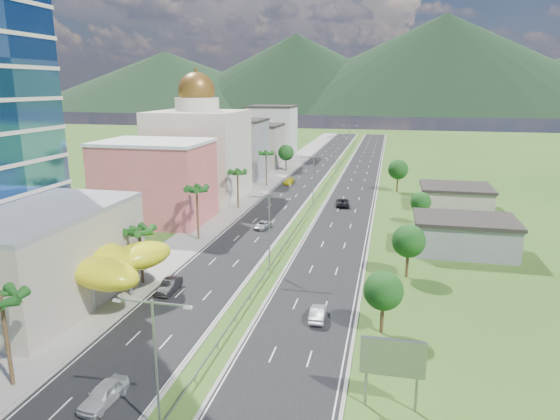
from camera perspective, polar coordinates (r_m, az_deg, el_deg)
The scene contains 37 objects.
ground at distance 62.69m, azimuth -3.40°, elevation -10.20°, with size 500.00×500.00×0.00m, color #2D5119.
road_left at distance 149.01m, azimuth 3.31°, elevation 4.11°, with size 11.00×260.00×0.04m, color black.
road_right at distance 147.39m, azimuth 9.08°, elevation 3.84°, with size 11.00×260.00×0.04m, color black.
sidewalk_left at distance 150.79m, azimuth -0.27°, elevation 4.26°, with size 7.00×260.00×0.12m, color gray.
median_guardrail at distance 130.32m, azimuth 5.28°, elevation 2.89°, with size 0.10×216.06×0.76m.
streetlight_median_a at distance 38.84m, azimuth -14.07°, elevation -15.67°, with size 6.04×0.25×11.00m.
streetlight_median_b at distance 69.47m, azimuth -1.23°, elevation -1.80°, with size 6.04×0.25×11.00m.
streetlight_median_c at distance 107.78m, azimuth 3.84°, elevation 3.89°, with size 6.04×0.25×11.00m.
streetlight_median_d at distance 151.92m, azimuth 6.46°, elevation 6.80°, with size 6.04×0.25×11.00m.
streetlight_median_e at distance 196.46m, azimuth 7.91°, elevation 8.39°, with size 6.04×0.25×11.00m.
lime_canopy at distance 65.67m, azimuth -21.58°, elevation -5.38°, with size 18.00×15.00×7.40m.
pink_shophouse at distance 99.07m, azimuth -14.06°, elevation 3.03°, with size 20.00×15.00×15.00m, color #D8585C.
domed_building at distance 119.22m, azimuth -9.26°, elevation 6.96°, with size 20.00×20.00×28.70m.
midrise_grey at distance 142.67m, azimuth -5.12°, elevation 6.87°, with size 16.00×15.00×16.00m, color gray.
midrise_beige at distance 163.79m, azimuth -2.77°, elevation 7.31°, with size 16.00×15.00×13.00m, color #AFA590.
midrise_white at distance 185.70m, azimuth -0.89°, elevation 8.89°, with size 16.00×15.00×18.00m, color silver.
billboard at distance 42.62m, azimuth 12.75°, elevation -16.33°, with size 5.20×0.35×6.20m.
shed_near at distance 84.06m, azimuth 20.28°, elevation -2.88°, with size 15.00×10.00×5.00m, color gray.
shed_far at distance 113.25m, azimuth 19.38°, elevation 1.26°, with size 14.00×12.00×4.40m, color #AFA590.
palm_tree_a at distance 48.84m, azimuth -29.26°, elevation -9.10°, with size 3.60×3.60×9.10m.
palm_tree_b at distance 67.64m, azimuth -15.76°, elevation -2.51°, with size 3.60×3.60×8.10m.
palm_tree_c at distance 84.84m, azimuth -9.51°, elevation 2.15°, with size 3.60×3.60×9.60m.
palm_tree_d at distance 106.29m, azimuth -4.88°, elevation 4.16°, with size 3.60×3.60×8.60m.
palm_tree_e at distance 129.96m, azimuth -1.59°, elevation 6.35°, with size 3.60×3.60×9.40m.
leafy_tree_lfar at distance 154.47m, azimuth 0.69°, elevation 6.57°, with size 4.90×4.90×8.05m.
leafy_tree_ra at distance 54.11m, azimuth 11.74°, elevation -9.04°, with size 4.20×4.20×6.90m.
leafy_tree_rb at distance 70.04m, azimuth 14.49°, elevation -3.47°, with size 4.55×4.55×7.47m.
leafy_tree_rc at distance 97.45m, azimuth 15.78°, elevation 0.86°, with size 3.85×3.85×6.33m.
leafy_tree_rd at distance 126.52m, azimuth 13.35°, elevation 4.52°, with size 4.90×4.90×8.05m.
mountain_ridge at distance 507.45m, azimuth 17.82°, elevation 10.50°, with size 860.00×140.00×90.00m, color black, non-canonical shape.
car_white_near_left at distance 46.38m, azimuth -19.51°, elevation -19.22°, with size 2.03×5.03×1.72m, color silver.
car_dark_left at distance 66.00m, azimuth -12.52°, elevation -8.44°, with size 1.72×4.94×1.63m, color black.
car_silver_mid_left at distance 92.12m, azimuth -2.02°, elevation -1.73°, with size 2.12×4.59×1.28m, color #A3A5AA.
car_yellow_far_left at distance 133.82m, azimuth 1.02°, elevation 3.32°, with size 2.11×5.19×1.50m, color yellow.
car_silver_right at distance 57.54m, azimuth 4.32°, elevation -11.67°, with size 1.60×4.58×1.51m, color #B9BBC2.
car_dark_far_right at distance 109.91m, azimuth 7.15°, elevation 0.88°, with size 2.74×5.95×1.65m, color black.
motorcycle at distance 70.14m, azimuth -12.25°, elevation -7.27°, with size 0.53×1.75×1.12m, color black.
Camera 1 is at (15.96, -54.88, 25.74)m, focal length 32.00 mm.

